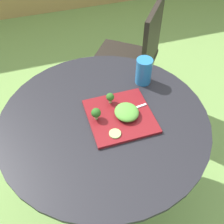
{
  "coord_description": "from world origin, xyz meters",
  "views": [
    {
      "loc": [
        -0.21,
        -0.79,
        1.69
      ],
      "look_at": [
        0.04,
        -0.01,
        0.8
      ],
      "focal_mm": 43.86,
      "sensor_mm": 36.0,
      "label": 1
    }
  ],
  "objects_px": {
    "patio_chair": "(135,54)",
    "fork": "(129,110)",
    "drinking_glass": "(144,72)",
    "salad_plate": "(120,116)"
  },
  "relations": [
    {
      "from": "salad_plate",
      "to": "fork",
      "type": "distance_m",
      "value": 0.05
    },
    {
      "from": "fork",
      "to": "patio_chair",
      "type": "bearing_deg",
      "value": 65.84
    },
    {
      "from": "salad_plate",
      "to": "fork",
      "type": "xyz_separation_m",
      "value": [
        0.05,
        0.01,
        0.01
      ]
    },
    {
      "from": "patio_chair",
      "to": "salad_plate",
      "type": "height_order",
      "value": "patio_chair"
    },
    {
      "from": "fork",
      "to": "salad_plate",
      "type": "bearing_deg",
      "value": -163.18
    },
    {
      "from": "patio_chair",
      "to": "drinking_glass",
      "type": "bearing_deg",
      "value": -108.45
    },
    {
      "from": "patio_chair",
      "to": "fork",
      "type": "distance_m",
      "value": 0.83
    },
    {
      "from": "salad_plate",
      "to": "drinking_glass",
      "type": "xyz_separation_m",
      "value": [
        0.19,
        0.2,
        0.05
      ]
    },
    {
      "from": "drinking_glass",
      "to": "fork",
      "type": "distance_m",
      "value": 0.24
    },
    {
      "from": "patio_chair",
      "to": "fork",
      "type": "height_order",
      "value": "patio_chair"
    }
  ]
}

